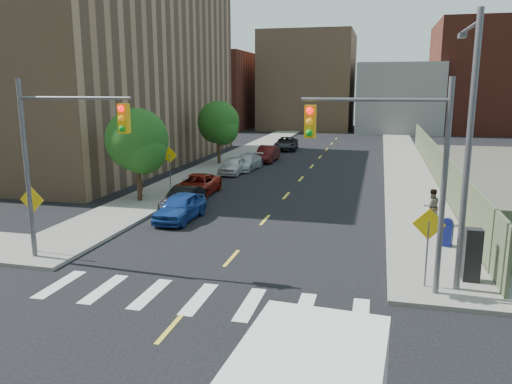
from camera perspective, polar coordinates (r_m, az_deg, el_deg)
The scene contains 28 objects.
ground at distance 13.30m, azimuth -13.29°, elevation -18.65°, with size 160.00×160.00×0.00m, color black.
sidewalk_nw at distance 53.67m, azimuth -0.50°, elevation 4.87°, with size 3.50×73.00×0.15m, color gray.
sidewalk_ne at distance 52.07m, azimuth 16.30°, elevation 4.17°, with size 3.50×73.00×0.15m, color gray.
fence_north at distance 38.70m, azimuth 19.87°, elevation 3.15°, with size 0.12×44.00×2.50m, color #535C41.
building_nw at distance 48.62m, azimuth -21.08°, elevation 12.72°, with size 22.00×30.00×16.00m, color #8C6B4C.
bg_bldg_west at distance 84.68m, azimuth -5.16°, elevation 11.44°, with size 14.00×18.00×12.00m, color #592319.
bg_bldg_midwest at distance 82.90m, azimuth 6.06°, elevation 12.45°, with size 14.00×16.00×15.00m, color #8C6B4C.
bg_bldg_center at distance 80.15m, azimuth 15.94°, elevation 10.30°, with size 12.00×16.00×10.00m, color gray.
bg_bldg_east at distance 83.75m, azimuth 25.82°, elevation 11.69°, with size 18.00×18.00×16.00m, color #592319.
signal_nw at distance 19.88m, azimuth -21.52°, elevation 4.85°, with size 4.59×0.30×7.00m.
signal_ne at distance 16.25m, azimuth 15.58°, elevation 3.83°, with size 4.59×0.30×7.00m.
streetlight_ne at distance 17.28m, azimuth 23.03°, elevation 6.09°, with size 0.25×3.70×9.00m.
warn_sign_nw at distance 21.77m, azimuth -24.17°, elevation -1.59°, with size 1.06×0.06×2.83m.
warn_sign_ne at distance 17.34m, azimuth 19.09°, elevation -4.47°, with size 1.06×0.06×2.83m.
warn_sign_midwest at distance 33.23m, azimuth -9.85°, elevation 3.64°, with size 1.06×0.06×2.83m.
tree_west_near at distance 29.59m, azimuth -13.38°, elevation 5.38°, with size 3.66×3.64×5.52m.
tree_west_far at distance 43.41m, azimuth -4.29°, elevation 7.67°, with size 3.66×3.64×5.52m.
parked_car_blue at distance 25.71m, azimuth -8.66°, elevation -1.69°, with size 1.63×4.06×1.38m, color navy.
parked_car_black at distance 27.84m, azimuth -8.34°, elevation -0.78°, with size 1.32×3.78×1.25m, color black.
parked_car_red at distance 31.52m, azimuth -6.78°, elevation 0.79°, with size 2.13×4.62×1.28m, color maroon.
parked_car_silver at distance 40.94m, azimuth -1.09°, elevation 3.42°, with size 1.75×4.30×1.25m, color #A9ADB1.
parked_car_white at distance 38.99m, azimuth -2.56°, elevation 3.04°, with size 1.56×3.89×1.32m, color silver.
parked_car_maroon at distance 45.48m, azimuth 1.29°, elevation 4.39°, with size 1.50×4.32×1.42m, color #3D0C0C.
parked_car_grey at distance 53.97m, azimuth 3.47°, elevation 5.54°, with size 2.28×4.94×1.37m, color black.
mailbox at distance 22.36m, azimuth 20.93°, elevation -4.34°, with size 0.59×0.52×1.20m.
payphone at distance 18.66m, azimuth 23.49°, elevation -6.62°, with size 0.55×0.45×1.85m, color black.
pedestrian_west at distance 30.93m, azimuth -13.06°, elevation 0.87°, with size 0.56×0.37×1.54m, color gray.
pedestrian_east at distance 25.61m, azimuth 19.43°, elevation -1.56°, with size 0.84×0.66×1.73m, color gray.
Camera 1 is at (5.48, -10.10, 6.70)m, focal length 35.00 mm.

